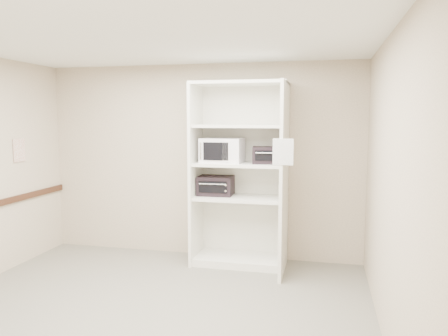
% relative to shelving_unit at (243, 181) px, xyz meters
% --- Properties ---
extents(floor, '(4.50, 4.00, 0.01)m').
position_rel_shelving_unit_xyz_m(floor, '(-0.67, -1.70, -1.13)').
color(floor, '#615C54').
rests_on(floor, ground).
extents(ceiling, '(4.50, 4.00, 0.01)m').
position_rel_shelving_unit_xyz_m(ceiling, '(-0.67, -1.70, 1.57)').
color(ceiling, white).
extents(wall_back, '(4.50, 0.02, 2.70)m').
position_rel_shelving_unit_xyz_m(wall_back, '(-0.67, 0.30, 0.22)').
color(wall_back, beige).
rests_on(wall_back, ground).
extents(wall_right, '(0.02, 4.00, 2.70)m').
position_rel_shelving_unit_xyz_m(wall_right, '(1.58, -1.70, 0.22)').
color(wall_right, beige).
rests_on(wall_right, ground).
extents(shelving_unit, '(1.24, 0.92, 2.42)m').
position_rel_shelving_unit_xyz_m(shelving_unit, '(0.00, 0.00, 0.00)').
color(shelving_unit, silver).
rests_on(shelving_unit, floor).
extents(microwave, '(0.55, 0.42, 0.32)m').
position_rel_shelving_unit_xyz_m(microwave, '(-0.28, -0.01, 0.40)').
color(microwave, white).
rests_on(microwave, shelving_unit).
extents(toaster_oven_upper, '(0.41, 0.33, 0.22)m').
position_rel_shelving_unit_xyz_m(toaster_oven_upper, '(0.32, -0.03, 0.35)').
color(toaster_oven_upper, black).
rests_on(toaster_oven_upper, shelving_unit).
extents(toaster_oven_lower, '(0.47, 0.36, 0.26)m').
position_rel_shelving_unit_xyz_m(toaster_oven_lower, '(-0.38, 0.04, -0.08)').
color(toaster_oven_lower, black).
rests_on(toaster_oven_lower, shelving_unit).
extents(paper_sign, '(0.23, 0.02, 0.30)m').
position_rel_shelving_unit_xyz_m(paper_sign, '(0.58, -0.63, 0.44)').
color(paper_sign, white).
rests_on(paper_sign, shelving_unit).
extents(wall_poster, '(0.01, 0.22, 0.31)m').
position_rel_shelving_unit_xyz_m(wall_poster, '(-2.90, -0.61, 0.40)').
color(wall_poster, silver).
rests_on(wall_poster, wall_left).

